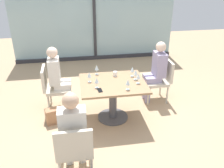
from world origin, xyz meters
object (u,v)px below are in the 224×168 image
at_px(wine_glass_4, 138,76).
at_px(handbag_0, 54,116).
at_px(person_front_left, 73,130).
at_px(coffee_cup, 115,74).
at_px(chair_far_left, 53,86).
at_px(person_far_left, 58,76).
at_px(wine_glass_2, 128,82).
at_px(wine_glass_0, 97,81).
at_px(dining_table_main, 113,92).
at_px(chair_front_left, 74,148).
at_px(person_far_right, 156,69).
at_px(wine_glass_6, 97,68).
at_px(wine_glass_1, 132,70).
at_px(cell_phone_on_table, 100,90).
at_px(wine_glass_5, 136,73).
at_px(wine_glass_3, 89,75).
at_px(chair_far_right, 160,78).

distance_m(wine_glass_4, handbag_0, 1.66).
xyz_separation_m(person_front_left, wine_glass_4, (1.14, 1.10, 0.16)).
relative_size(coffee_cup, handbag_0, 0.30).
bearing_deg(person_front_left, chair_far_left, 101.73).
bearing_deg(person_front_left, person_far_left, 98.22).
bearing_deg(wine_glass_2, wine_glass_0, 163.19).
height_order(dining_table_main, chair_front_left, chair_front_left).
bearing_deg(chair_far_left, person_front_left, -78.27).
bearing_deg(person_far_right, chair_far_left, 180.00).
height_order(person_far_left, wine_glass_6, person_far_left).
height_order(dining_table_main, wine_glass_1, wine_glass_1).
relative_size(wine_glass_0, cell_phone_on_table, 1.28).
relative_size(person_far_left, cell_phone_on_table, 8.75).
bearing_deg(wine_glass_5, wine_glass_3, 177.36).
bearing_deg(wine_glass_4, wine_glass_3, 166.62).
bearing_deg(coffee_cup, wine_glass_3, -160.85).
height_order(wine_glass_4, handbag_0, wine_glass_4).
relative_size(person_front_left, wine_glass_3, 6.81).
distance_m(person_far_left, wine_glass_6, 0.75).
height_order(chair_far_left, chair_far_right, same).
distance_m(chair_far_right, person_front_left, 2.50).
xyz_separation_m(chair_far_left, person_far_right, (2.04, 0.00, 0.20)).
distance_m(chair_far_left, wine_glass_2, 1.56).
distance_m(chair_far_left, chair_far_right, 2.15).
xyz_separation_m(chair_front_left, wine_glass_5, (1.13, 1.37, 0.37)).
xyz_separation_m(wine_glass_2, wine_glass_5, (0.22, 0.36, 0.00)).
bearing_deg(wine_glass_1, person_front_left, -128.10).
height_order(chair_far_right, coffee_cup, chair_far_right).
bearing_deg(chair_front_left, coffee_cup, 63.13).
distance_m(chair_front_left, chair_far_right, 2.56).
bearing_deg(coffee_cup, handbag_0, -168.09).
distance_m(wine_glass_2, cell_phone_on_table, 0.48).
bearing_deg(wine_glass_0, wine_glass_6, 83.90).
distance_m(wine_glass_2, wine_glass_5, 0.42).
relative_size(dining_table_main, chair_front_left, 1.31).
bearing_deg(person_front_left, wine_glass_1, 51.90).
height_order(chair_far_right, wine_glass_6, wine_glass_6).
distance_m(person_far_right, wine_glass_1, 0.68).
bearing_deg(chair_front_left, wine_glass_0, 70.31).
bearing_deg(person_far_right, wine_glass_6, -174.07).
bearing_deg(handbag_0, wine_glass_0, -28.82).
relative_size(chair_far_right, wine_glass_1, 4.70).
bearing_deg(wine_glass_2, person_far_right, 46.99).
xyz_separation_m(wine_glass_3, handbag_0, (-0.67, -0.07, -0.72)).
xyz_separation_m(dining_table_main, wine_glass_3, (-0.40, 0.09, 0.32)).
distance_m(person_front_left, wine_glass_0, 1.14).
bearing_deg(chair_far_right, wine_glass_0, -153.82).
bearing_deg(chair_front_left, wine_glass_2, 48.09).
relative_size(chair_far_right, cell_phone_on_table, 6.04).
xyz_separation_m(chair_far_left, handbag_0, (0.01, -0.50, -0.36)).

